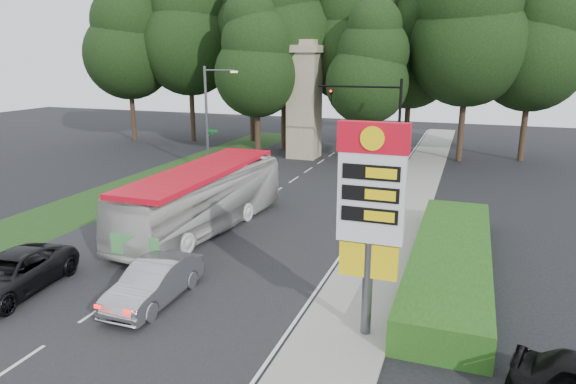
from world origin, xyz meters
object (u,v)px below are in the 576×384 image
(monument, at_px, (304,99))
(sedan_silver, at_px, (154,282))
(suv_charcoal, at_px, (10,274))
(streetlight_signs, at_px, (209,114))
(transit_bus, at_px, (203,200))
(traffic_signal_mast, at_px, (381,115))
(gas_station_pylon, at_px, (371,202))

(monument, bearing_deg, sedan_silver, -82.94)
(sedan_silver, height_order, suv_charcoal, sedan_silver)
(streetlight_signs, xyz_separation_m, transit_bus, (6.27, -12.57, -2.81))
(monument, bearing_deg, traffic_signal_mast, -38.00)
(monument, bearing_deg, gas_station_pylon, -68.20)
(monument, bearing_deg, streetlight_signs, -121.97)
(gas_station_pylon, xyz_separation_m, monument, (-11.20, 28.01, 0.66))
(traffic_signal_mast, relative_size, streetlight_signs, 0.90)
(traffic_signal_mast, height_order, suv_charcoal, traffic_signal_mast)
(streetlight_signs, bearing_deg, monument, 58.03)
(monument, distance_m, sedan_silver, 28.79)
(gas_station_pylon, xyz_separation_m, streetlight_signs, (-16.19, 20.01, -0.01))
(suv_charcoal, bearing_deg, traffic_signal_mast, 61.27)
(gas_station_pylon, xyz_separation_m, suv_charcoal, (-13.18, -1.47, -3.70))
(gas_station_pylon, bearing_deg, streetlight_signs, 128.96)
(gas_station_pylon, bearing_deg, traffic_signal_mast, 99.09)
(traffic_signal_mast, bearing_deg, gas_station_pylon, -80.91)
(streetlight_signs, relative_size, sedan_silver, 1.73)
(gas_station_pylon, height_order, sedan_silver, gas_station_pylon)
(sedan_silver, bearing_deg, suv_charcoal, -167.84)
(streetlight_signs, bearing_deg, traffic_signal_mast, 8.92)
(sedan_silver, bearing_deg, gas_station_pylon, 1.29)
(traffic_signal_mast, height_order, transit_bus, traffic_signal_mast)
(suv_charcoal, bearing_deg, sedan_silver, 6.30)
(transit_bus, distance_m, sedan_silver, 8.05)
(traffic_signal_mast, height_order, streetlight_signs, streetlight_signs)
(gas_station_pylon, height_order, streetlight_signs, streetlight_signs)
(sedan_silver, xyz_separation_m, suv_charcoal, (-5.48, -1.23, -0.01))
(gas_station_pylon, relative_size, streetlight_signs, 0.86)
(transit_bus, bearing_deg, suv_charcoal, -103.71)
(traffic_signal_mast, xyz_separation_m, transit_bus, (-6.39, -14.55, -3.04))
(sedan_silver, distance_m, suv_charcoal, 5.62)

